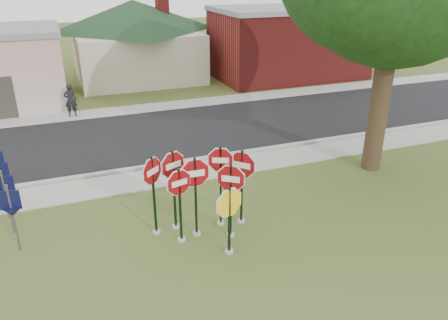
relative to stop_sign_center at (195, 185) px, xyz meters
name	(u,v)px	position (x,y,z in m)	size (l,w,h in m)	color
ground	(222,262)	(0.24, -1.47, -1.60)	(120.00, 120.00, 0.00)	#415821
sidewalk_near	(170,176)	(0.24, 4.03, -1.57)	(60.00, 1.60, 0.06)	gray
road	(145,136)	(0.24, 8.53, -1.58)	(60.00, 7.00, 0.04)	black
sidewalk_far	(129,110)	(0.24, 12.83, -1.57)	(60.00, 1.60, 0.06)	gray
curb	(163,165)	(0.24, 5.03, -1.53)	(60.00, 0.20, 0.14)	gray
stop_sign_center	(195,185)	(0.00, 0.00, 0.00)	(1.16, 0.24, 2.56)	#A4A19A
stop_sign_yellow	(229,213)	(0.56, -1.15, -0.35)	(1.10, 0.34, 2.11)	#A4A19A
stop_sign_left	(180,196)	(-0.50, -0.14, -0.16)	(1.00, 0.30, 2.36)	#A4A19A
stop_sign_right	(231,191)	(0.89, -0.42, -0.12)	(0.91, 0.67, 2.40)	#A4A19A
stop_sign_back_right	(221,176)	(0.85, 0.28, 0.03)	(0.94, 0.44, 2.63)	#A4A19A
stop_sign_back_left	(174,179)	(-0.46, 0.58, 0.03)	(1.03, 0.43, 2.61)	#A4A19A
stop_sign_far_right	(242,177)	(1.47, 0.16, -0.05)	(0.80, 0.84, 2.49)	#A4A19A
stop_sign_far_left	(153,185)	(-1.07, 0.50, -0.02)	(0.85, 0.71, 2.55)	#A4A19A
route_sign_row	(1,182)	(-5.16, 3.03, -0.38)	(1.43, 4.63, 2.00)	#59595E
building_house	(134,24)	(2.24, 20.53, 2.05)	(11.60, 11.60, 6.20)	beige
building_brick	(289,42)	(12.23, 17.03, 0.81)	(10.20, 6.20, 4.75)	maroon
pedestrian	(71,100)	(-2.67, 12.76, -0.69)	(0.62, 0.40, 1.69)	black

